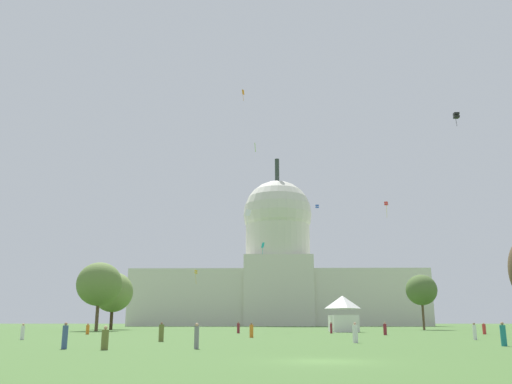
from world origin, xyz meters
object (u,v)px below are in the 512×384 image
Objects in this scene: person_olive_near_tree_east at (161,333)px; person_white_back_left at (23,332)px; person_olive_lawn_far_right at (105,339)px; tree_east_near at (421,290)px; kite_blue_high at (317,206)px; kite_lime_mid at (255,147)px; person_orange_deep_crowd at (88,329)px; tree_west_near at (99,284)px; kite_black_high at (456,116)px; capitol_building at (278,274)px; person_red_back_right at (484,329)px; kite_gold_low at (196,272)px; kite_white_mid at (248,215)px; person_orange_back_center at (251,331)px; kite_red_mid at (386,204)px; person_white_edge_east at (355,334)px; person_denim_mid_right at (65,337)px; event_tent at (343,314)px; kite_orange_high at (243,93)px; tree_west_far at (113,292)px; person_maroon_near_tree_west at (385,329)px; person_white_mid_center at (475,332)px; kite_turquoise_mid at (263,246)px; person_maroon_mid_left at (238,328)px; person_maroon_near_tent at (331,328)px; person_teal_front_right at (503,335)px; person_grey_aisle_center at (197,337)px.

person_olive_near_tree_east is 1.07× the size of person_white_back_left.
person_olive_near_tree_east is 1.13× the size of person_olive_lawn_far_right.
tree_east_near is 57.08m from kite_blue_high.
person_orange_deep_crowd is at bearing 142.99° from kite_lime_mid.
tree_west_near is 79.24m from kite_black_high.
capitol_building is 136.44m from person_red_back_right.
kite_white_mid is (19.86, -76.97, 3.63)m from kite_gold_low.
person_white_back_left is at bearing -132.64° from tree_east_near.
person_red_back_right is (33.01, 16.56, -0.02)m from person_orange_back_center.
tree_east_near is at bearing -131.20° from person_red_back_right.
tree_west_near is 7.46× the size of person_olive_near_tree_east.
kite_red_mid reaches higher than tree_west_near.
person_white_edge_east is at bearing -123.59° from kite_lime_mid.
person_orange_deep_crowd is at bearing 67.21° from person_denim_mid_right.
kite_gold_low is at bearing 113.33° from event_tent.
kite_orange_high is (-3.81, 36.44, 26.09)m from kite_lime_mid.
tree_west_far is (-39.35, -89.65, -11.55)m from capitol_building.
kite_gold_low is 4.03× the size of kite_blue_high.
capitol_building is 75.68m from kite_red_mid.
person_orange_back_center is 0.38× the size of kite_red_mid.
person_orange_back_center is at bearing 161.86° from person_orange_deep_crowd.
person_orange_back_center is at bearing -170.64° from kite_red_mid.
person_maroon_near_tree_west is at bearing -20.09° from person_red_back_right.
kite_blue_high is at bearing 138.21° from person_white_mid_center.
person_olive_lawn_far_right is 1.02× the size of kite_lime_mid.
kite_turquoise_mid is at bearing -2.01° from tree_west_far.
person_denim_mid_right is 86.73m from kite_turquoise_mid.
kite_turquoise_mid is 0.92× the size of kite_orange_high.
kite_black_high is at bearing -66.02° from person_maroon_mid_left.
person_maroon_near_tent is at bearing 135.50° from person_olive_lawn_far_right.
kite_turquoise_mid is at bearing 28.82° from tree_west_near.
person_orange_back_center is at bearing -21.72° from kite_turquoise_mid.
person_olive_near_tree_east is 14.58m from person_olive_lawn_far_right.
kite_white_mid is (21.38, 41.15, 20.28)m from person_white_back_left.
event_tent is 4.58× the size of person_olive_lawn_far_right.
person_orange_deep_crowd is 0.92× the size of person_white_mid_center.
person_olive_lawn_far_right is 0.52× the size of kite_black_high.
person_denim_mid_right is 55.15m from kite_lime_mid.
person_maroon_near_tent is at bearing 74.92° from person_olive_near_tree_east.
person_teal_front_right is at bearing -101.62° from tree_east_near.
event_tent is 4.11× the size of person_grey_aisle_center.
person_olive_lawn_far_right is at bearing 123.19° from person_orange_deep_crowd.
person_maroon_near_tree_west is (2.74, -21.10, -2.37)m from event_tent.
person_teal_front_right reaches higher than person_orange_back_center.
person_white_edge_east is (-26.06, -70.98, -7.71)m from tree_east_near.
tree_east_near is 64.82m from person_white_mid_center.
person_denim_mid_right is (-31.65, -4.90, -0.00)m from person_teal_front_right.
kite_turquoise_mid is (9.63, 84.87, 17.92)m from person_olive_lawn_far_right.
kite_gold_low is (-18.81, 87.63, 16.60)m from person_maroon_mid_left.
person_olive_near_tree_east is 0.58× the size of kite_orange_high.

